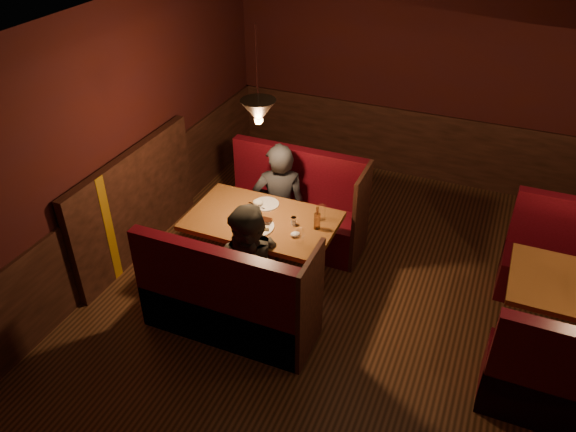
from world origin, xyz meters
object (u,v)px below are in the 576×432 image
at_px(main_table, 264,234).
at_px(diner_a, 279,184).
at_px(main_bench_far, 296,213).
at_px(main_bench_near, 228,306).
at_px(diner_b, 252,255).

height_order(main_table, diner_a, diner_a).
relative_size(main_table, diner_a, 0.91).
height_order(main_bench_far, diner_a, diner_a).
bearing_deg(main_bench_far, diner_a, -123.65).
relative_size(main_bench_near, diner_b, 1.00).
distance_m(main_bench_far, diner_b, 1.60).
distance_m(main_table, diner_b, 0.69).
bearing_deg(diner_b, diner_a, 94.29).
relative_size(main_table, main_bench_near, 0.91).
bearing_deg(main_table, main_bench_near, -88.85).
xyz_separation_m(main_bench_near, diner_a, (-0.13, 1.58, 0.49)).
bearing_deg(main_table, main_bench_far, 88.85).
distance_m(main_bench_near, diner_a, 1.66).
height_order(diner_a, diner_b, diner_a).
bearing_deg(main_bench_far, diner_b, -84.19).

